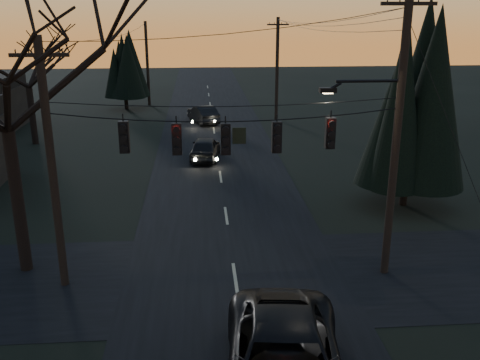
{
  "coord_description": "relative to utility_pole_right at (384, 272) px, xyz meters",
  "views": [
    {
      "loc": [
        -1.17,
        -7.17,
        9.32
      ],
      "look_at": [
        0.14,
        9.5,
        3.87
      ],
      "focal_mm": 40.0,
      "sensor_mm": 36.0,
      "label": 1
    }
  ],
  "objects": [
    {
      "name": "evergreen_right",
      "position": [
        3.29,
        6.84,
        4.98
      ],
      "size": [
        3.88,
        3.88,
        8.77
      ],
      "color": "black",
      "rests_on": "ground"
    },
    {
      "name": "sedan_oncoming_a",
      "position": [
        -6.3,
        15.85,
        0.72
      ],
      "size": [
        2.22,
        4.4,
        1.44
      ],
      "primitive_type": "imported",
      "rotation": [
        0.0,
        0.0,
        3.01
      ],
      "color": "black",
      "rests_on": "ground"
    },
    {
      "name": "bare_tree_left",
      "position": [
        -13.19,
        1.29,
        7.35
      ],
      "size": [
        9.29,
        9.29,
        10.51
      ],
      "color": "black",
      "rests_on": "ground"
    },
    {
      "name": "bare_tree_dist",
      "position": [
        -18.3,
        20.83,
        5.59
      ],
      "size": [
        6.78,
        6.78,
        8.01
      ],
      "color": "black",
      "rests_on": "ground"
    },
    {
      "name": "evergreen_dist",
      "position": [
        -13.49,
        33.94,
        3.87
      ],
      "size": [
        3.61,
        3.61,
        6.56
      ],
      "color": "black",
      "rests_on": "ground"
    },
    {
      "name": "sedan_oncoming_b",
      "position": [
        -6.3,
        27.1,
        0.72
      ],
      "size": [
        2.81,
        4.62,
        1.44
      ],
      "primitive_type": "imported",
      "rotation": [
        0.0,
        0.0,
        3.46
      ],
      "color": "black",
      "rests_on": "ground"
    },
    {
      "name": "main_road",
      "position": [
        -5.5,
        10.0,
        0.01
      ],
      "size": [
        8.0,
        120.0,
        0.02
      ],
      "primitive_type": "cube",
      "color": "black",
      "rests_on": "ground"
    },
    {
      "name": "cross_road",
      "position": [
        -5.5,
        0.0,
        0.01
      ],
      "size": [
        60.0,
        7.0,
        0.02
      ],
      "primitive_type": "cube",
      "color": "black",
      "rests_on": "ground"
    },
    {
      "name": "utility_pole_left",
      "position": [
        -11.5,
        0.0,
        0.0
      ],
      "size": [
        1.8,
        0.3,
        8.5
      ],
      "primitive_type": null,
      "color": "black",
      "rests_on": "ground"
    },
    {
      "name": "utility_pole_far_l",
      "position": [
        -11.5,
        36.0,
        0.0
      ],
      "size": [
        0.3,
        0.3,
        8.0
      ],
      "primitive_type": null,
      "color": "black",
      "rests_on": "ground"
    },
    {
      "name": "span_signal_assembly",
      "position": [
        -5.74,
        0.0,
        5.22
      ],
      "size": [
        11.5,
        0.44,
        1.61
      ],
      "color": "black",
      "rests_on": "ground"
    },
    {
      "name": "utility_pole_right",
      "position": [
        0.0,
        0.0,
        0.0
      ],
      "size": [
        5.0,
        0.3,
        10.0
      ],
      "primitive_type": null,
      "color": "black",
      "rests_on": "ground"
    },
    {
      "name": "utility_pole_far_r",
      "position": [
        0.0,
        28.0,
        0.0
      ],
      "size": [
        1.8,
        0.3,
        8.5
      ],
      "primitive_type": null,
      "color": "black",
      "rests_on": "ground"
    }
  ]
}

